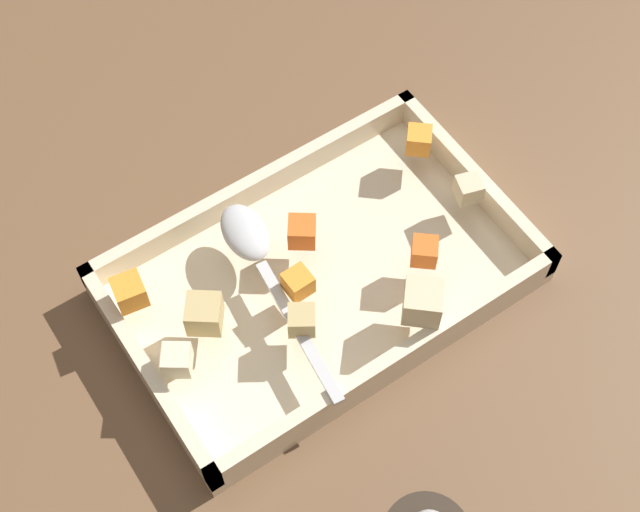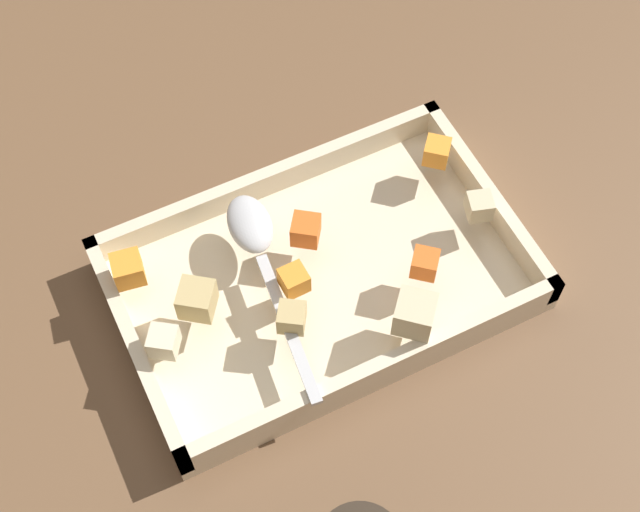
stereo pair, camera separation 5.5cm
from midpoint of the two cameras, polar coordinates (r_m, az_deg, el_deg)
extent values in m
plane|color=brown|center=(0.85, -0.10, -2.16)|extent=(4.00, 4.00, 0.00)
cube|color=beige|center=(0.85, -1.85, -1.72)|extent=(0.37, 0.23, 0.01)
cube|color=beige|center=(0.88, -5.78, 4.17)|extent=(0.37, 0.01, 0.03)
cube|color=beige|center=(0.79, 2.46, -6.72)|extent=(0.37, 0.01, 0.03)
cube|color=beige|center=(0.89, 7.71, 4.57)|extent=(0.01, 0.23, 0.03)
cube|color=beige|center=(0.81, -12.57, -7.09)|extent=(0.01, 0.23, 0.03)
cube|color=orange|center=(0.82, -3.05, 1.39)|extent=(0.03, 0.03, 0.02)
cube|color=orange|center=(0.80, -3.35, -1.79)|extent=(0.02, 0.02, 0.02)
cube|color=orange|center=(0.81, 4.54, 0.18)|extent=(0.03, 0.03, 0.02)
cube|color=orange|center=(0.88, 4.33, 7.06)|extent=(0.03, 0.03, 0.02)
cube|color=orange|center=(0.81, -13.60, -2.29)|extent=(0.03, 0.03, 0.03)
cube|color=tan|center=(0.78, -3.17, -4.10)|extent=(0.03, 0.03, 0.02)
cube|color=beige|center=(0.85, 7.35, 4.00)|extent=(0.03, 0.03, 0.02)
cube|color=tan|center=(0.79, -9.16, -3.67)|extent=(0.04, 0.04, 0.03)
cube|color=beige|center=(0.78, 4.36, -2.97)|extent=(0.05, 0.05, 0.03)
cube|color=beige|center=(0.78, -10.90, -6.37)|extent=(0.03, 0.03, 0.02)
ellipsoid|color=silver|center=(0.83, -6.55, 1.35)|extent=(0.05, 0.07, 0.02)
cube|color=silver|center=(0.78, -3.34, -4.71)|extent=(0.03, 0.15, 0.01)
camera|label=1|loc=(0.03, -91.95, -3.34)|focal=51.85mm
camera|label=2|loc=(0.03, 88.05, 3.34)|focal=51.85mm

